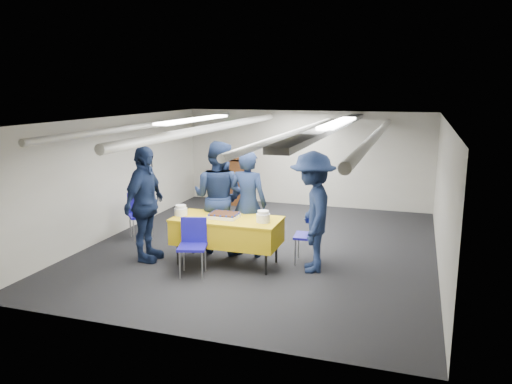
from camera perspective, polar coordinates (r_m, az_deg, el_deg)
ground at (r=9.14m, az=0.81°, el=-6.24°), size 7.00×7.00×0.00m
room_shell at (r=9.11m, az=2.17°, el=5.38°), size 6.00×7.00×2.30m
serving_table at (r=8.13m, az=-3.33°, el=-4.44°), size 1.74×0.83×0.77m
sheet_cake at (r=8.09m, az=-3.65°, el=-2.68°), size 0.47×0.36×0.09m
plate_stack_left at (r=8.33m, az=-8.59°, el=-2.10°), size 0.21×0.21×0.17m
plate_stack_right at (r=7.81m, az=0.83°, el=-2.85°), size 0.22×0.22×0.18m
podium at (r=12.29m, az=-2.10°, el=1.42°), size 0.62×0.53×1.25m
chair_near at (r=7.77m, az=-7.20°, el=-5.49°), size 0.52×0.52×0.87m
chair_right at (r=8.22m, az=6.50°, el=-4.53°), size 0.45×0.45×0.87m
chair_left at (r=9.81m, az=-13.19°, el=-2.06°), size 0.59×0.59×0.87m
sailor_a at (r=8.45m, az=-0.94°, el=-1.32°), size 0.68×0.46×1.82m
sailor_b at (r=8.68m, az=-4.34°, el=-0.58°), size 1.01×0.82×1.95m
sailor_c at (r=8.39m, az=-12.59°, el=-1.37°), size 0.49×1.13×1.92m
sailor_d at (r=7.78m, az=6.44°, el=-2.29°), size 0.99×1.36×1.89m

